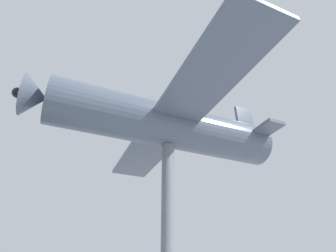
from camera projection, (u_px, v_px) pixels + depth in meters
The scene contains 2 objects.
support_pylon_central at pixel (168, 230), 10.34m from camera, with size 0.56×0.56×7.43m.
suspended_airplane at pixel (164, 125), 12.75m from camera, with size 14.25×12.39×3.42m.
Camera 1 is at (-9.92, 4.68, 1.88)m, focal length 28.00 mm.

